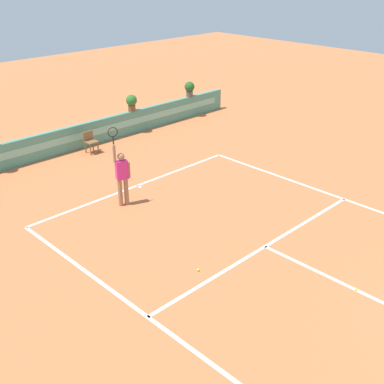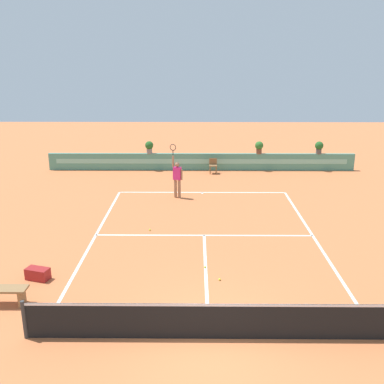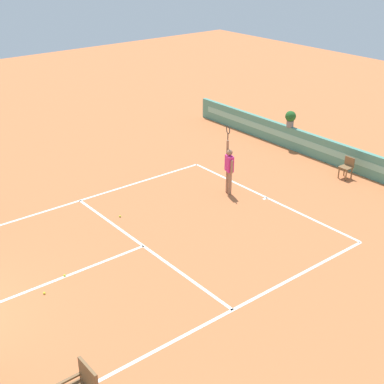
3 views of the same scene
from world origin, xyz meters
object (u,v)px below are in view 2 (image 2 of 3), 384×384
at_px(ball_kid_chair, 213,165).
at_px(potted_plant_far_right, 319,147).
at_px(tennis_ball_by_sideline, 220,279).
at_px(potted_plant_right, 259,147).
at_px(gear_bag, 38,274).
at_px(tennis_ball_mid_court, 150,230).
at_px(potted_plant_left, 149,146).
at_px(tennis_player, 177,176).
at_px(tennis_ball_near_baseline, 205,267).

bearing_deg(ball_kid_chair, potted_plant_far_right, 6.73).
height_order(tennis_ball_by_sideline, potted_plant_right, potted_plant_right).
bearing_deg(gear_bag, tennis_ball_mid_court, 52.46).
relative_size(gear_bag, tennis_ball_by_sideline, 10.29).
distance_m(gear_bag, potted_plant_left, 13.68).
relative_size(ball_kid_chair, potted_plant_left, 1.17).
bearing_deg(potted_plant_far_right, tennis_ball_mid_court, -133.29).
bearing_deg(potted_plant_right, ball_kid_chair, -164.85).
distance_m(ball_kid_chair, potted_plant_far_right, 6.31).
height_order(tennis_ball_by_sideline, potted_plant_left, potted_plant_left).
relative_size(tennis_player, tennis_ball_by_sideline, 38.01).
xyz_separation_m(tennis_ball_mid_court, potted_plant_left, (-0.94, 9.53, 1.38)).
height_order(gear_bag, tennis_player, tennis_player).
distance_m(tennis_ball_mid_court, potted_plant_left, 9.68).
bearing_deg(potted_plant_left, tennis_ball_by_sideline, -75.65).
bearing_deg(tennis_ball_mid_court, tennis_ball_near_baseline, -56.50).
distance_m(tennis_player, potted_plant_left, 5.65).
height_order(tennis_ball_near_baseline, potted_plant_far_right, potted_plant_far_right).
bearing_deg(tennis_ball_mid_court, ball_kid_chair, 72.48).
relative_size(potted_plant_right, potted_plant_far_right, 1.00).
distance_m(tennis_ball_by_sideline, potted_plant_left, 14.00).
relative_size(gear_bag, tennis_ball_near_baseline, 10.29).
relative_size(tennis_ball_near_baseline, tennis_ball_mid_court, 1.00).
distance_m(gear_bag, potted_plant_far_right, 18.07).
distance_m(ball_kid_chair, tennis_ball_by_sideline, 12.78).
xyz_separation_m(gear_bag, tennis_ball_near_baseline, (5.11, 0.78, -0.15)).
height_order(tennis_player, potted_plant_left, tennis_player).
relative_size(potted_plant_right, potted_plant_left, 1.00).
bearing_deg(ball_kid_chair, potted_plant_left, 168.88).
bearing_deg(tennis_ball_by_sideline, ball_kid_chair, 88.79).
bearing_deg(tennis_ball_near_baseline, gear_bag, -171.34).
xyz_separation_m(potted_plant_left, potted_plant_far_right, (9.92, 0.00, 0.00)).
distance_m(tennis_ball_near_baseline, tennis_ball_mid_court, 3.78).
xyz_separation_m(ball_kid_chair, tennis_ball_near_baseline, (-0.69, -11.95, -0.44)).
bearing_deg(potted_plant_right, tennis_ball_near_baseline, -104.98).
bearing_deg(tennis_ball_by_sideline, gear_bag, 179.60).
bearing_deg(tennis_ball_by_sideline, tennis_ball_mid_court, 122.32).
relative_size(tennis_ball_mid_court, tennis_ball_by_sideline, 1.00).
xyz_separation_m(gear_bag, potted_plant_far_right, (12.00, 13.46, 1.23)).
xyz_separation_m(ball_kid_chair, potted_plant_right, (2.70, 0.73, 0.93)).
relative_size(ball_kid_chair, tennis_ball_mid_court, 12.50).
bearing_deg(potted_plant_left, tennis_player, -70.91).
height_order(tennis_player, tennis_ball_mid_court, tennis_player).
bearing_deg(potted_plant_right, potted_plant_far_right, 0.00).
bearing_deg(tennis_ball_mid_court, tennis_ball_by_sideline, -57.68).
bearing_deg(ball_kid_chair, tennis_player, -112.22).
relative_size(tennis_ball_near_baseline, potted_plant_far_right, 0.09).
height_order(tennis_player, potted_plant_right, tennis_player).
xyz_separation_m(tennis_ball_near_baseline, potted_plant_left, (-3.03, 12.68, 1.38)).
bearing_deg(gear_bag, ball_kid_chair, 65.51).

